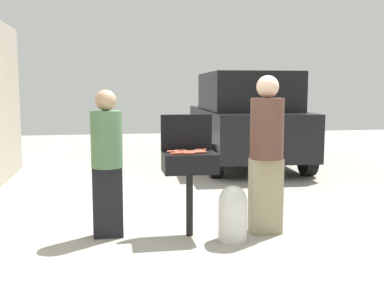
{
  "coord_description": "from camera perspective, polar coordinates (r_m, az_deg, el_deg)",
  "views": [
    {
      "loc": [
        -0.94,
        -5.15,
        1.68
      ],
      "look_at": [
        0.02,
        0.4,
        1.0
      ],
      "focal_mm": 42.92,
      "sensor_mm": 36.0,
      "label": 1
    }
  ],
  "objects": [
    {
      "name": "propane_tank",
      "position": [
        5.16,
        5.08,
        -8.42
      ],
      "size": [
        0.32,
        0.32,
        0.62
      ],
      "color": "silver",
      "rests_on": "ground"
    },
    {
      "name": "hot_dog_3",
      "position": [
        5.18,
        -0.36,
        -0.94
      ],
      "size": [
        0.13,
        0.03,
        0.03
      ],
      "primitive_type": "cylinder",
      "rotation": [
        0.0,
        1.57,
        -0.02
      ],
      "color": "#C6593D",
      "rests_on": "bbq_grill"
    },
    {
      "name": "hot_dog_7",
      "position": [
        5.02,
        -1.98,
        -1.2
      ],
      "size": [
        0.13,
        0.04,
        0.03
      ],
      "primitive_type": "cylinder",
      "rotation": [
        0.0,
        1.57,
        0.08
      ],
      "color": "#AD4228",
      "rests_on": "bbq_grill"
    },
    {
      "name": "person_left",
      "position": [
        5.23,
        -10.52,
        -1.74
      ],
      "size": [
        0.35,
        0.35,
        1.67
      ],
      "rotation": [
        0.0,
        0.0,
        0.25
      ],
      "color": "black",
      "rests_on": "ground"
    },
    {
      "name": "hot_dog_4",
      "position": [
        5.16,
        0.8,
        -0.97
      ],
      "size": [
        0.13,
        0.04,
        0.03
      ],
      "primitive_type": "cylinder",
      "rotation": [
        0.0,
        1.57,
        0.11
      ],
      "color": "#AD4228",
      "rests_on": "bbq_grill"
    },
    {
      "name": "hot_dog_0",
      "position": [
        5.32,
        1.08,
        -0.73
      ],
      "size": [
        0.13,
        0.03,
        0.03
      ],
      "primitive_type": "cylinder",
      "rotation": [
        0.0,
        1.57,
        0.05
      ],
      "color": "#AD4228",
      "rests_on": "bbq_grill"
    },
    {
      "name": "hot_dog_8",
      "position": [
        5.11,
        1.08,
        -1.05
      ],
      "size": [
        0.13,
        0.03,
        0.03
      ],
      "primitive_type": "cylinder",
      "rotation": [
        0.0,
        1.57,
        -0.0
      ],
      "color": "#B74C33",
      "rests_on": "bbq_grill"
    },
    {
      "name": "parked_minivan",
      "position": [
        10.24,
        6.58,
        3.19
      ],
      "size": [
        2.21,
        4.49,
        2.02
      ],
      "rotation": [
        0.0,
        0.0,
        3.09
      ],
      "color": "black",
      "rests_on": "ground"
    },
    {
      "name": "bbq_grill",
      "position": [
        5.19,
        -0.31,
        -2.7
      ],
      "size": [
        0.6,
        0.44,
        0.96
      ],
      "color": "black",
      "rests_on": "ground"
    },
    {
      "name": "person_right",
      "position": [
        5.34,
        9.24,
        -0.59
      ],
      "size": [
        0.38,
        0.38,
        1.83
      ],
      "rotation": [
        0.0,
        0.0,
        3.32
      ],
      "color": "gray",
      "rests_on": "ground"
    },
    {
      "name": "hot_dog_1",
      "position": [
        5.11,
        -1.49,
        -1.05
      ],
      "size": [
        0.13,
        0.04,
        0.03
      ],
      "primitive_type": "cylinder",
      "rotation": [
        0.0,
        1.57,
        0.08
      ],
      "color": "#AD4228",
      "rests_on": "bbq_grill"
    },
    {
      "name": "ground_plane",
      "position": [
        5.5,
        0.52,
        -10.89
      ],
      "size": [
        24.0,
        24.0,
        0.0
      ],
      "primitive_type": "plane",
      "color": "#9E998E"
    },
    {
      "name": "hot_dog_6",
      "position": [
        5.03,
        -0.34,
        -1.18
      ],
      "size": [
        0.13,
        0.04,
        0.03
      ],
      "primitive_type": "cylinder",
      "rotation": [
        0.0,
        1.57,
        0.07
      ],
      "color": "#AD4228",
      "rests_on": "bbq_grill"
    },
    {
      "name": "grill_lid_open",
      "position": [
        5.36,
        -0.7,
        1.45
      ],
      "size": [
        0.6,
        0.05,
        0.42
      ],
      "primitive_type": "cube",
      "color": "black",
      "rests_on": "bbq_grill"
    },
    {
      "name": "hot_dog_5",
      "position": [
        5.09,
        -0.5,
        -1.08
      ],
      "size": [
        0.13,
        0.03,
        0.03
      ],
      "primitive_type": "cylinder",
      "rotation": [
        0.0,
        1.57,
        -0.03
      ],
      "color": "#AD4228",
      "rests_on": "bbq_grill"
    },
    {
      "name": "hot_dog_9",
      "position": [
        5.19,
        -2.41,
        -0.94
      ],
      "size": [
        0.13,
        0.03,
        0.03
      ],
      "primitive_type": "cylinder",
      "rotation": [
        0.0,
        1.57,
        0.04
      ],
      "color": "#C6593D",
      "rests_on": "bbq_grill"
    },
    {
      "name": "hot_dog_2",
      "position": [
        5.26,
        -1.49,
        -0.82
      ],
      "size": [
        0.13,
        0.03,
        0.03
      ],
      "primitive_type": "cylinder",
      "rotation": [
        0.0,
        1.57,
        -0.07
      ],
      "color": "#C6593D",
      "rests_on": "bbq_grill"
    },
    {
      "name": "hot_dog_10",
      "position": [
        5.23,
        0.93,
        -0.87
      ],
      "size": [
        0.13,
        0.03,
        0.03
      ],
      "primitive_type": "cylinder",
      "rotation": [
        0.0,
        1.57,
        -0.07
      ],
      "color": "#C6593D",
      "rests_on": "bbq_grill"
    }
  ]
}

